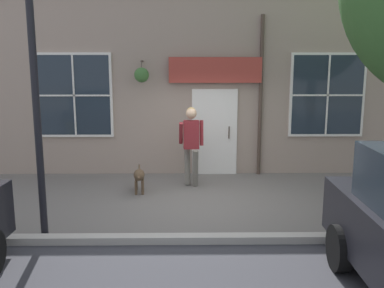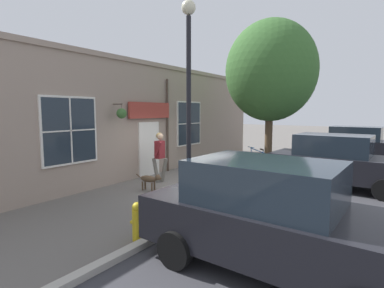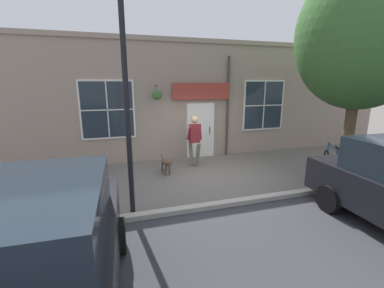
# 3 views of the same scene
# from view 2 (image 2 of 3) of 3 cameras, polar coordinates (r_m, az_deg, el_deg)

# --- Properties ---
(ground_plane) EXTENTS (90.00, 90.00, 0.00)m
(ground_plane) POSITION_cam_2_polar(r_m,az_deg,el_deg) (10.38, -0.51, -7.77)
(ground_plane) COLOR #66605B
(storefront_facade) EXTENTS (0.95, 18.00, 4.41)m
(storefront_facade) POSITION_cam_2_polar(r_m,az_deg,el_deg) (11.58, -10.06, 4.68)
(storefront_facade) COLOR gray
(storefront_facade) RESTS_ON ground_plane
(pedestrian_walking) EXTENTS (0.55, 0.55, 1.77)m
(pedestrian_walking) POSITION_cam_2_polar(r_m,az_deg,el_deg) (10.66, -6.15, -1.54)
(pedestrian_walking) COLOR #6B665B
(pedestrian_walking) RESTS_ON ground_plane
(dog_on_leash) EXTENTS (1.02, 0.29, 0.58)m
(dog_on_leash) POSITION_cam_2_polar(r_m,az_deg,el_deg) (9.63, -8.02, -6.66)
(dog_on_leash) COLOR brown
(dog_on_leash) RESTS_ON ground_plane
(street_tree_by_curb) EXTENTS (3.69, 3.32, 6.17)m
(street_tree_by_curb) POSITION_cam_2_polar(r_m,az_deg,el_deg) (12.85, 14.79, 12.88)
(street_tree_by_curb) COLOR brown
(street_tree_by_curb) RESTS_ON ground_plane
(leaning_bicycle) EXTENTS (1.56, 0.86, 1.00)m
(leaning_bicycle) POSITION_cam_2_polar(r_m,az_deg,el_deg) (13.01, 12.52, -3.33)
(leaning_bicycle) COLOR black
(leaning_bicycle) RESTS_ON ground_plane
(parked_car_nearest_curb) EXTENTS (4.36, 2.05, 1.75)m
(parked_car_nearest_curb) POSITION_cam_2_polar(r_m,az_deg,el_deg) (4.97, 15.19, -13.22)
(parked_car_nearest_curb) COLOR black
(parked_car_nearest_curb) RESTS_ON ground_plane
(parked_car_mid_block) EXTENTS (4.36, 2.05, 1.75)m
(parked_car_mid_block) POSITION_cam_2_polar(r_m,az_deg,el_deg) (10.97, 25.97, -2.95)
(parked_car_mid_block) COLOR black
(parked_car_mid_block) RESTS_ON ground_plane
(parked_car_far_end) EXTENTS (4.36, 2.05, 1.75)m
(parked_car_far_end) POSITION_cam_2_polar(r_m,az_deg,el_deg) (17.18, 29.17, 0.01)
(parked_car_far_end) COLOR black
(parked_car_far_end) RESTS_ON ground_plane
(street_lamp) EXTENTS (0.32, 0.32, 4.97)m
(street_lamp) POSITION_cam_2_polar(r_m,az_deg,el_deg) (6.97, -0.64, 12.18)
(street_lamp) COLOR black
(street_lamp) RESTS_ON ground_plane
(fire_hydrant) EXTENTS (0.34, 0.20, 0.77)m
(fire_hydrant) POSITION_cam_2_polar(r_m,az_deg,el_deg) (6.10, -10.38, -14.22)
(fire_hydrant) COLOR gold
(fire_hydrant) RESTS_ON ground_plane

